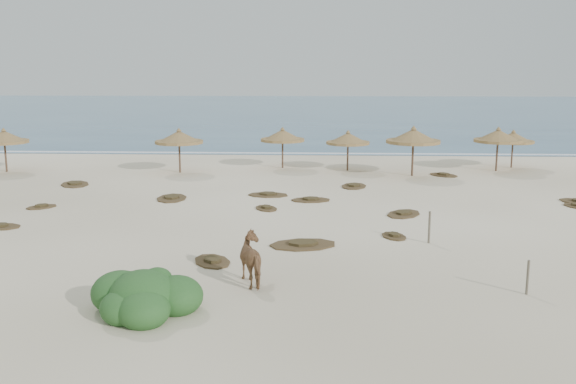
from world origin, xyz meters
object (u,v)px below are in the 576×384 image
(palapa_0, at_px, (4,138))
(horse, at_px, (255,259))
(palapa_1, at_px, (179,138))
(bush, at_px, (144,297))

(palapa_0, height_order, horse, palapa_0)
(palapa_1, xyz_separation_m, bush, (4.03, -23.88, -1.77))
(palapa_0, bearing_deg, palapa_1, 0.79)
(palapa_0, xyz_separation_m, horse, (18.20, -21.11, -1.44))
(palapa_0, height_order, bush, palapa_0)
(palapa_0, xyz_separation_m, bush, (15.37, -23.72, -1.76))
(bush, bearing_deg, palapa_1, 99.58)
(palapa_1, distance_m, horse, 22.39)
(palapa_0, relative_size, horse, 1.68)
(palapa_1, bearing_deg, horse, -72.13)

